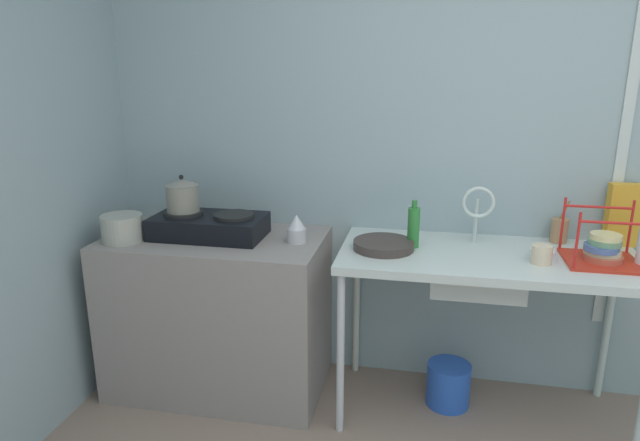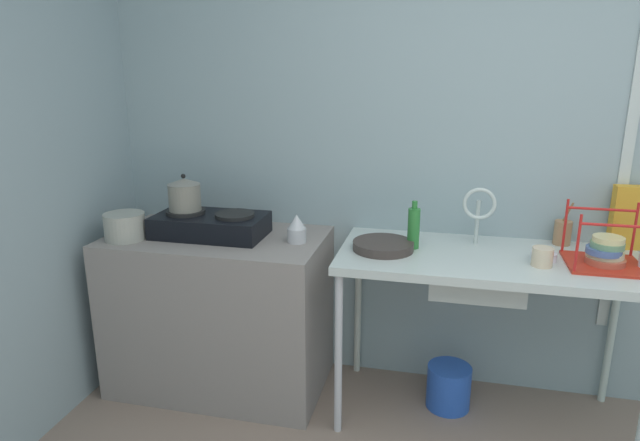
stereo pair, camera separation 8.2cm
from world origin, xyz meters
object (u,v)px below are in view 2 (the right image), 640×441
at_px(pot_on_left_burner, 184,194).
at_px(pot_beside_stove, 125,226).
at_px(faucet, 479,207).
at_px(bottle_by_sink, 414,228).
at_px(percolator, 297,229).
at_px(small_bowl_on_drainboard, 544,256).
at_px(stove, 211,224).
at_px(dish_rack, 605,253).
at_px(frying_pan, 383,246).
at_px(cereal_box, 627,217).
at_px(sink_basin, 476,274).
at_px(utensil_jar, 563,232).
at_px(bucket_on_floor, 449,387).
at_px(cup_by_rack, 542,257).

xyz_separation_m(pot_on_left_burner, pot_beside_stove, (-0.26, -0.16, -0.14)).
distance_m(pot_on_left_burner, faucet, 1.46).
xyz_separation_m(pot_on_left_burner, bottle_by_sink, (1.16, 0.04, -0.11)).
bearing_deg(pot_beside_stove, percolator, 10.05).
bearing_deg(small_bowl_on_drainboard, pot_on_left_burner, 179.83).
relative_size(stove, dish_rack, 1.81).
bearing_deg(frying_pan, cereal_box, 14.65).
xyz_separation_m(sink_basin, small_bowl_on_drainboard, (0.28, 0.01, 0.10)).
xyz_separation_m(small_bowl_on_drainboard, utensil_jar, (0.12, 0.26, 0.04)).
distance_m(frying_pan, bucket_on_floor, 0.83).
distance_m(pot_on_left_burner, bottle_by_sink, 1.17).
relative_size(pot_on_left_burner, sink_basin, 0.45).
relative_size(bottle_by_sink, utensil_jar, 1.08).
relative_size(pot_beside_stove, faucet, 0.68).
relative_size(pot_beside_stove, frying_pan, 0.70).
relative_size(sink_basin, frying_pan, 1.45).
relative_size(cereal_box, utensil_jar, 1.42).
bearing_deg(pot_beside_stove, pot_on_left_burner, 31.31).
distance_m(bottle_by_sink, bucket_on_floor, 0.86).
height_order(dish_rack, bucket_on_floor, dish_rack).
bearing_deg(percolator, frying_pan, -3.02).
bearing_deg(percolator, dish_rack, -0.70).
relative_size(faucet, bottle_by_sink, 1.28).
bearing_deg(utensil_jar, bottle_by_sink, -162.63).
relative_size(stove, pot_on_left_burner, 2.97).
bearing_deg(utensil_jar, percolator, -168.38).
bearing_deg(small_bowl_on_drainboard, utensil_jar, 65.33).
bearing_deg(frying_pan, sink_basin, 1.18).
distance_m(faucet, frying_pan, 0.49).
distance_m(cup_by_rack, bucket_on_floor, 0.86).
height_order(small_bowl_on_drainboard, utensil_jar, utensil_jar).
relative_size(percolator, dish_rack, 0.45).
distance_m(faucet, bucket_on_floor, 0.94).
height_order(pot_on_left_burner, pot_beside_stove, pot_on_left_burner).
bearing_deg(cup_by_rack, frying_pan, 175.21).
relative_size(pot_on_left_burner, dish_rack, 0.61).
relative_size(frying_pan, small_bowl_on_drainboard, 2.59).
distance_m(cereal_box, utensil_jar, 0.29).
relative_size(faucet, frying_pan, 1.02).
distance_m(small_bowl_on_drainboard, cereal_box, 0.50).
xyz_separation_m(pot_on_left_burner, percolator, (0.60, -0.01, -0.14)).
relative_size(percolator, bottle_by_sink, 0.61).
bearing_deg(bottle_by_sink, sink_basin, -10.28).
relative_size(percolator, small_bowl_on_drainboard, 1.27).
xyz_separation_m(pot_beside_stove, faucet, (1.72, 0.28, 0.13)).
bearing_deg(utensil_jar, frying_pan, -161.32).
height_order(small_bowl_on_drainboard, cereal_box, cereal_box).
bearing_deg(cereal_box, stove, -176.39).
height_order(stove, bucket_on_floor, stove).
height_order(bottle_by_sink, bucket_on_floor, bottle_by_sink).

